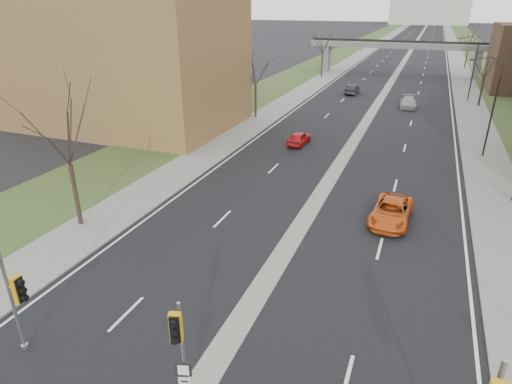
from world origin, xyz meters
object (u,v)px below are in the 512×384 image
Objects in this scene: car_left_near at (299,138)px; car_right_mid at (408,102)px; signal_pole_median at (180,345)px; car_left_far at (352,89)px; signal_pole_left at (6,284)px; car_right_near at (391,211)px.

car_right_mid reaches higher than car_left_near.
car_left_far is at bearing 77.82° from signal_pole_median.
signal_pole_left is 1.02× the size of car_right_near.
car_right_mid is at bearing -109.66° from car_left_near.
car_left_far is (0.35, 27.91, 0.05)m from car_left_near.
signal_pole_left reaches higher than car_right_mid.
car_right_mid reaches higher than car_right_near.
car_right_near is 1.04× the size of car_right_mid.
car_left_far is at bearing 138.87° from car_right_mid.
car_right_near is (9.78, -41.55, -0.01)m from car_left_far.
car_right_near is (4.98, 17.40, -2.54)m from signal_pole_median.
car_left_far reaches higher than car_right_mid.
car_left_far is 0.86× the size of car_right_near.
signal_pole_left is at bearing -106.02° from car_right_mid.
car_left_far is at bearing 106.84° from car_right_near.
car_left_far is (-4.80, 58.95, -2.53)m from signal_pole_median.
signal_pole_median is at bearing -102.38° from car_right_near.
signal_pole_left reaches higher than car_left_far.
signal_pole_median is (7.56, -0.22, -0.11)m from signal_pole_left.
signal_pole_median is 0.96× the size of car_right_mid.
car_left_near is (-5.15, 31.04, -2.58)m from signal_pole_median.
car_left_near is 16.99m from car_right_near.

